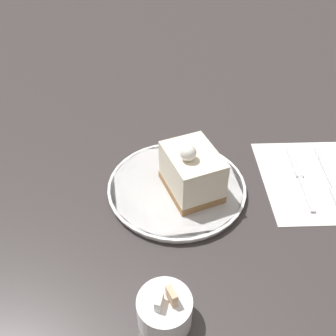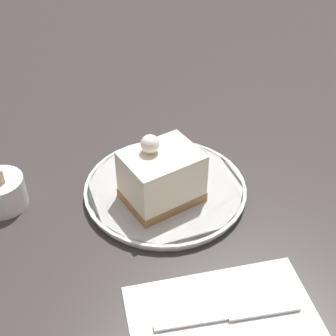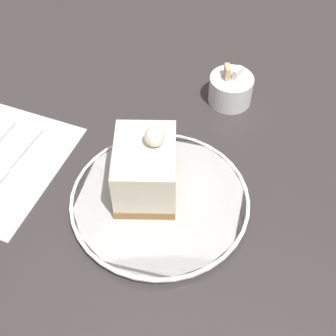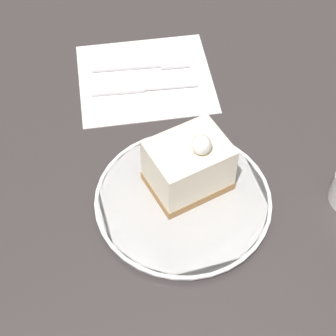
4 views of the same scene
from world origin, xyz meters
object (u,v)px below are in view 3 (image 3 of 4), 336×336
plate (160,201)px  sugar_bowl (231,89)px  cake_slice (145,171)px  knife (1,176)px

plate → sugar_bowl: 0.25m
cake_slice → knife: (-0.22, -0.02, -0.05)m
plate → cake_slice: size_ratio=2.02×
sugar_bowl → cake_slice: bearing=-109.9°
plate → cake_slice: bearing=155.7°
plate → sugar_bowl: bearing=76.0°
knife → plate: bearing=12.1°
cake_slice → knife: bearing=172.5°
plate → knife: bearing=-177.4°
knife → sugar_bowl: 0.39m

